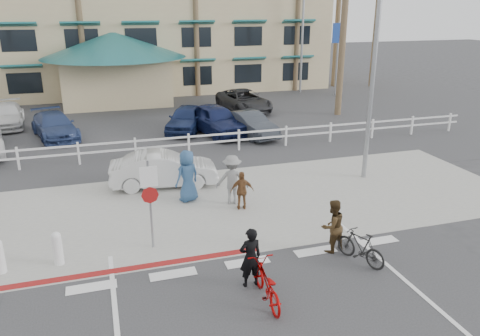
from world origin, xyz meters
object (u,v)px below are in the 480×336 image
object	(u,v)px
sign_post	(150,200)
car_white_sedan	(164,169)
bike_black	(361,247)
bike_red	(266,284)

from	to	relation	value
sign_post	car_white_sedan	xyz separation A→B (m)	(1.04, 4.71, -0.79)
sign_post	bike_black	world-z (taller)	sign_post
bike_black	car_white_sedan	distance (m)	8.29
sign_post	bike_black	size ratio (longest dim) A/B	1.90
bike_red	car_white_sedan	xyz separation A→B (m)	(-1.14, 8.08, 0.19)
car_white_sedan	bike_black	bearing A→B (deg)	-143.80
bike_black	sign_post	bearing A→B (deg)	-47.50
bike_black	bike_red	bearing A→B (deg)	-5.30
bike_red	bike_black	world-z (taller)	bike_red
sign_post	bike_red	bearing A→B (deg)	-57.09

